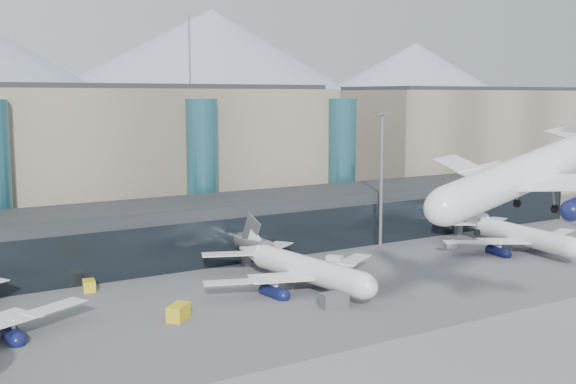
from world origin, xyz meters
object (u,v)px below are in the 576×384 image
(hero_jet, at_px, (546,158))
(veh_b, at_px, (89,286))
(jet_parked_right, at_px, (513,228))
(jet_parked_mid, at_px, (294,259))
(veh_c, at_px, (334,300))
(veh_d, at_px, (452,244))
(veh_h, at_px, (179,312))
(lightmast_mid, at_px, (381,171))
(veh_g, at_px, (335,260))

(hero_jet, relative_size, veh_b, 12.40)
(jet_parked_right, distance_m, veh_b, 77.60)
(jet_parked_mid, distance_m, veh_c, 13.27)
(jet_parked_right, bearing_deg, hero_jet, 141.04)
(veh_c, bearing_deg, hero_jet, -66.79)
(veh_d, distance_m, veh_h, 63.11)
(hero_jet, bearing_deg, veh_b, 120.38)
(lightmast_mid, distance_m, jet_parked_mid, 35.21)
(lightmast_mid, bearing_deg, veh_b, -177.72)
(lightmast_mid, distance_m, veh_d, 19.30)
(lightmast_mid, relative_size, veh_c, 6.86)
(veh_h, bearing_deg, hero_jet, -92.14)
(hero_jet, distance_m, jet_parked_mid, 44.04)
(jet_parked_right, relative_size, veh_g, 12.19)
(veh_h, bearing_deg, veh_c, -60.01)
(hero_jet, height_order, veh_g, hero_jet)
(veh_g, bearing_deg, veh_b, -131.99)
(veh_c, relative_size, veh_h, 1.02)
(veh_d, xyz_separation_m, veh_h, (-61.75, -12.98, 0.32))
(lightmast_mid, height_order, veh_b, lightmast_mid)
(jet_parked_mid, height_order, veh_h, jet_parked_mid)
(hero_jet, relative_size, veh_g, 13.13)
(lightmast_mid, relative_size, hero_jet, 0.74)
(jet_parked_mid, distance_m, veh_b, 30.74)
(veh_b, height_order, veh_d, veh_b)
(hero_jet, relative_size, veh_h, 9.48)
(jet_parked_right, bearing_deg, jet_parked_mid, 97.94)
(hero_jet, relative_size, veh_d, 14.34)
(lightmast_mid, height_order, jet_parked_mid, lightmast_mid)
(lightmast_mid, bearing_deg, veh_c, -138.04)
(veh_d, bearing_deg, veh_g, 152.01)
(veh_b, relative_size, veh_h, 0.76)
(lightmast_mid, height_order, hero_jet, hero_jet)
(veh_b, xyz_separation_m, veh_h, (5.53, -19.89, 0.20))
(jet_parked_mid, xyz_separation_m, veh_h, (-21.96, -6.51, -3.06))
(veh_b, relative_size, veh_c, 0.75)
(veh_b, distance_m, veh_d, 67.63)
(jet_parked_right, bearing_deg, veh_d, 62.33)
(jet_parked_mid, height_order, veh_b, jet_parked_mid)
(jet_parked_right, height_order, veh_c, jet_parked_right)
(veh_b, bearing_deg, veh_g, -85.99)
(lightmast_mid, bearing_deg, jet_parked_right, -39.44)
(hero_jet, distance_m, veh_h, 48.47)
(lightmast_mid, height_order, veh_c, lightmast_mid)
(hero_jet, relative_size, jet_parked_mid, 1.04)
(veh_g, xyz_separation_m, veh_h, (-35.00, -13.98, 0.24))
(veh_d, height_order, veh_h, veh_h)
(lightmast_mid, xyz_separation_m, veh_d, (10.00, -9.18, -13.73))
(hero_jet, xyz_separation_m, jet_parked_right, (42.43, 39.64, -18.08))
(jet_parked_mid, bearing_deg, veh_d, -86.01)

